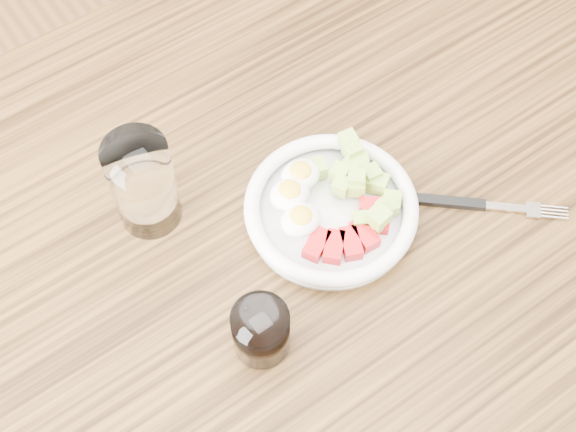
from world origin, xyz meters
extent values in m
plane|color=brown|center=(0.00, 0.00, 0.00)|extent=(4.00, 4.00, 0.00)
cube|color=brown|center=(0.65, 0.35, 0.36)|extent=(0.07, 0.07, 0.73)
cube|color=#573818|center=(0.00, 0.00, 0.75)|extent=(1.50, 0.90, 0.04)
cylinder|color=white|center=(0.04, 0.00, 0.78)|extent=(0.20, 0.20, 0.01)
torus|color=white|center=(0.04, 0.00, 0.79)|extent=(0.21, 0.21, 0.02)
cube|color=#B20B0E|center=(0.00, -0.03, 0.79)|extent=(0.04, 0.04, 0.02)
cube|color=#B20B0E|center=(0.01, -0.05, 0.79)|extent=(0.04, 0.04, 0.02)
cube|color=#B20B0E|center=(0.03, -0.06, 0.79)|extent=(0.03, 0.04, 0.02)
cube|color=#B20B0E|center=(0.05, -0.06, 0.79)|extent=(0.02, 0.04, 0.02)
cube|color=#B20B0E|center=(0.07, -0.05, 0.79)|extent=(0.04, 0.04, 0.02)
cube|color=#B20B0E|center=(0.08, -0.03, 0.79)|extent=(0.04, 0.04, 0.02)
ellipsoid|color=white|center=(0.01, 0.03, 0.80)|extent=(0.05, 0.04, 0.03)
ellipsoid|color=yellow|center=(0.01, 0.03, 0.81)|extent=(0.03, 0.03, 0.01)
ellipsoid|color=white|center=(0.03, 0.05, 0.80)|extent=(0.05, 0.04, 0.03)
ellipsoid|color=yellow|center=(0.03, 0.05, 0.81)|extent=(0.03, 0.03, 0.01)
ellipsoid|color=white|center=(0.00, 0.00, 0.80)|extent=(0.05, 0.04, 0.03)
ellipsoid|color=yellow|center=(0.00, 0.00, 0.81)|extent=(0.03, 0.03, 0.01)
cube|color=#A3C14A|center=(0.09, -0.04, 0.79)|extent=(0.02, 0.02, 0.02)
cube|color=#A3C14A|center=(0.07, -0.05, 0.81)|extent=(0.03, 0.03, 0.02)
cube|color=#A3C14A|center=(0.10, 0.02, 0.80)|extent=(0.03, 0.03, 0.02)
cube|color=#A3C14A|center=(0.10, 0.04, 0.81)|extent=(0.02, 0.02, 0.02)
cube|color=#A3C14A|center=(0.07, -0.05, 0.79)|extent=(0.02, 0.02, 0.02)
cube|color=#A3C14A|center=(0.08, 0.00, 0.80)|extent=(0.03, 0.03, 0.02)
cube|color=#A3C14A|center=(0.06, 0.01, 0.80)|extent=(0.03, 0.03, 0.02)
cube|color=#A3C14A|center=(0.06, -0.04, 0.79)|extent=(0.02, 0.02, 0.02)
cube|color=#A3C14A|center=(0.10, 0.00, 0.80)|extent=(0.02, 0.02, 0.02)
cube|color=#A3C14A|center=(0.09, 0.02, 0.80)|extent=(0.02, 0.02, 0.02)
cube|color=#A3C14A|center=(0.11, -0.01, 0.80)|extent=(0.03, 0.03, 0.02)
cube|color=#A3C14A|center=(0.11, 0.05, 0.81)|extent=(0.02, 0.02, 0.02)
cube|color=#A3C14A|center=(0.06, 0.05, 0.80)|extent=(0.03, 0.03, 0.02)
cube|color=#A3C14A|center=(0.10, -0.04, 0.79)|extent=(0.03, 0.03, 0.02)
cube|color=#A3C14A|center=(0.09, 0.02, 0.80)|extent=(0.02, 0.02, 0.02)
cube|color=#A3C14A|center=(0.07, 0.02, 0.80)|extent=(0.03, 0.03, 0.02)
cube|color=#A3C14A|center=(0.10, 0.00, 0.79)|extent=(0.03, 0.03, 0.02)
cube|color=#A3C14A|center=(0.08, 0.00, 0.81)|extent=(0.03, 0.03, 0.02)
cube|color=#A3C14A|center=(0.09, -0.05, 0.80)|extent=(0.02, 0.02, 0.02)
cube|color=#A3C14A|center=(0.10, 0.00, 0.80)|extent=(0.02, 0.02, 0.02)
cube|color=black|center=(0.17, -0.07, 0.77)|extent=(0.08, 0.07, 0.01)
cube|color=silver|center=(0.22, -0.12, 0.77)|extent=(0.05, 0.04, 0.00)
cube|color=silver|center=(0.24, -0.14, 0.77)|extent=(0.03, 0.03, 0.00)
cylinder|color=silver|center=(0.26, -0.16, 0.77)|extent=(0.03, 0.02, 0.00)
cylinder|color=silver|center=(0.26, -0.16, 0.77)|extent=(0.03, 0.02, 0.00)
cylinder|color=silver|center=(0.26, -0.15, 0.77)|extent=(0.03, 0.02, 0.00)
cylinder|color=silver|center=(0.27, -0.15, 0.77)|extent=(0.03, 0.02, 0.00)
cylinder|color=white|center=(-0.13, 0.12, 0.84)|extent=(0.07, 0.07, 0.13)
cylinder|color=white|center=(-0.11, -0.09, 0.81)|extent=(0.06, 0.06, 0.07)
cylinder|color=black|center=(-0.11, -0.09, 0.80)|extent=(0.05, 0.05, 0.06)
camera|label=1|loc=(-0.27, -0.36, 1.60)|focal=50.00mm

